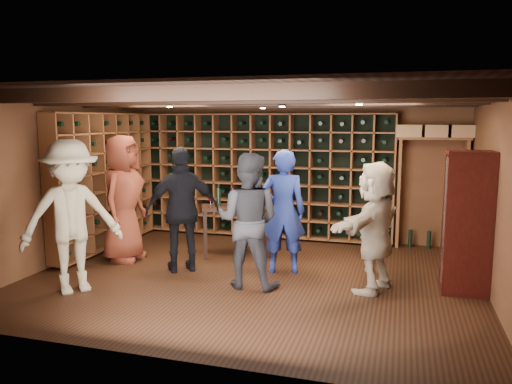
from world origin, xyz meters
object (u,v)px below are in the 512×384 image
(tasting_table, at_px, (235,211))
(guest_red_floral, at_px, (123,198))
(display_cabinet, at_px, (466,225))
(guest_beige, at_px, (375,227))
(guest_khaki, at_px, (71,217))
(man_grey_suit, at_px, (248,220))
(man_blue_shirt, at_px, (283,212))
(guest_woman_black, at_px, (183,210))

(tasting_table, bearing_deg, guest_red_floral, -177.99)
(display_cabinet, bearing_deg, guest_beige, -166.38)
(guest_khaki, distance_m, guest_beige, 3.79)
(guest_khaki, distance_m, tasting_table, 2.61)
(man_grey_suit, height_order, guest_red_floral, guest_red_floral)
(man_blue_shirt, bearing_deg, tasting_table, -50.44)
(guest_khaki, bearing_deg, guest_beige, -32.61)
(display_cabinet, height_order, guest_khaki, guest_khaki)
(man_blue_shirt, xyz_separation_m, guest_khaki, (-2.34, -1.53, 0.08))
(guest_red_floral, relative_size, guest_beige, 1.17)
(man_blue_shirt, xyz_separation_m, man_grey_suit, (-0.29, -0.72, -0.00))
(man_blue_shirt, xyz_separation_m, tasting_table, (-0.93, 0.65, -0.16))
(guest_beige, bearing_deg, guest_khaki, -51.32)
(display_cabinet, relative_size, guest_beige, 1.06)
(guest_red_floral, xyz_separation_m, tasting_table, (1.56, 0.73, -0.25))
(guest_red_floral, bearing_deg, man_blue_shirt, -90.46)
(display_cabinet, relative_size, guest_woman_black, 0.98)
(guest_khaki, bearing_deg, guest_red_floral, 46.10)
(guest_red_floral, distance_m, tasting_table, 1.74)
(display_cabinet, bearing_deg, man_blue_shirt, 176.34)
(man_blue_shirt, relative_size, man_grey_suit, 1.00)
(guest_khaki, xyz_separation_m, guest_beige, (3.62, 1.12, -0.13))
(guest_woman_black, xyz_separation_m, guest_beige, (2.66, -0.07, -0.06))
(guest_red_floral, xyz_separation_m, guest_woman_black, (1.11, -0.26, -0.07))
(guest_woman_black, bearing_deg, display_cabinet, 149.78)
(man_grey_suit, xyz_separation_m, guest_red_floral, (-2.19, 0.63, 0.09))
(man_grey_suit, xyz_separation_m, guest_woman_black, (-1.09, 0.37, 0.02))
(display_cabinet, height_order, tasting_table, display_cabinet)
(display_cabinet, bearing_deg, tasting_table, 166.39)
(man_grey_suit, bearing_deg, display_cabinet, -167.15)
(guest_woman_black, relative_size, guest_beige, 1.08)
(man_blue_shirt, relative_size, guest_woman_black, 0.98)
(tasting_table, bearing_deg, guest_beige, -48.91)
(guest_woman_black, bearing_deg, guest_khaki, 17.96)
(man_grey_suit, distance_m, guest_red_floral, 2.28)
(display_cabinet, relative_size, tasting_table, 1.47)
(display_cabinet, bearing_deg, guest_khaki, -163.68)
(man_grey_suit, distance_m, guest_khaki, 2.20)
(man_grey_suit, relative_size, guest_khaki, 0.91)
(man_grey_suit, bearing_deg, tasting_table, -64.11)
(guest_beige, xyz_separation_m, tasting_table, (-2.21, 1.07, -0.11))
(display_cabinet, height_order, guest_woman_black, guest_woman_black)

